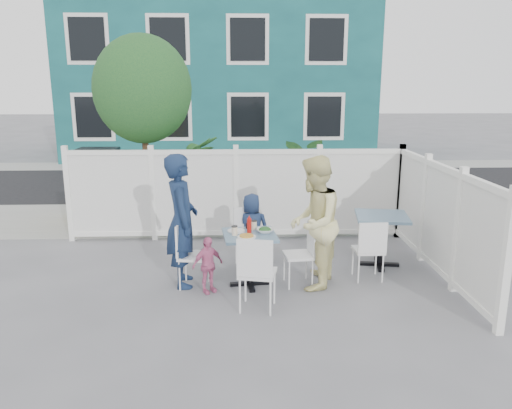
{
  "coord_description": "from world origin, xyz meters",
  "views": [
    {
      "loc": [
        0.12,
        -6.13,
        2.71
      ],
      "look_at": [
        0.38,
        0.69,
        1.04
      ],
      "focal_mm": 35.0,
      "sensor_mm": 36.0,
      "label": 1
    }
  ],
  "objects_px": {
    "man": "(182,221)",
    "utility_cabinet": "(100,185)",
    "chair_right": "(304,249)",
    "boy": "(252,229)",
    "spare_table": "(381,227)",
    "chair_near": "(256,269)",
    "main_table": "(250,245)",
    "toddler": "(208,265)",
    "chair_back": "(248,232)",
    "woman": "(314,223)",
    "chair_left": "(188,250)"
  },
  "relations": [
    {
      "from": "chair_right",
      "to": "toddler",
      "type": "relative_size",
      "value": 1.13
    },
    {
      "from": "chair_back",
      "to": "boy",
      "type": "xyz_separation_m",
      "value": [
        0.06,
        0.1,
        0.03
      ]
    },
    {
      "from": "woman",
      "to": "toddler",
      "type": "xyz_separation_m",
      "value": [
        -1.41,
        -0.16,
        -0.52
      ]
    },
    {
      "from": "man",
      "to": "woman",
      "type": "height_order",
      "value": "man"
    },
    {
      "from": "main_table",
      "to": "boy",
      "type": "bearing_deg",
      "value": 86.5
    },
    {
      "from": "utility_cabinet",
      "to": "chair_back",
      "type": "xyz_separation_m",
      "value": [
        2.98,
        -2.92,
        -0.17
      ]
    },
    {
      "from": "chair_right",
      "to": "chair_back",
      "type": "xyz_separation_m",
      "value": [
        -0.74,
        0.78,
        0.01
      ]
    },
    {
      "from": "spare_table",
      "to": "man",
      "type": "distance_m",
      "value": 2.98
    },
    {
      "from": "chair_back",
      "to": "chair_near",
      "type": "height_order",
      "value": "chair_near"
    },
    {
      "from": "spare_table",
      "to": "woman",
      "type": "distance_m",
      "value": 1.39
    },
    {
      "from": "chair_left",
      "to": "man",
      "type": "height_order",
      "value": "man"
    },
    {
      "from": "man",
      "to": "utility_cabinet",
      "type": "bearing_deg",
      "value": 21.02
    },
    {
      "from": "chair_left",
      "to": "woman",
      "type": "height_order",
      "value": "woman"
    },
    {
      "from": "chair_left",
      "to": "chair_back",
      "type": "height_order",
      "value": "chair_left"
    },
    {
      "from": "utility_cabinet",
      "to": "main_table",
      "type": "xyz_separation_m",
      "value": [
        2.98,
        -3.71,
        -0.11
      ]
    },
    {
      "from": "toddler",
      "to": "utility_cabinet",
      "type": "bearing_deg",
      "value": 88.48
    },
    {
      "from": "chair_right",
      "to": "utility_cabinet",
      "type": "bearing_deg",
      "value": 38.93
    },
    {
      "from": "chair_back",
      "to": "chair_near",
      "type": "bearing_deg",
      "value": 82.74
    },
    {
      "from": "chair_right",
      "to": "woman",
      "type": "height_order",
      "value": "woman"
    },
    {
      "from": "chair_back",
      "to": "woman",
      "type": "xyz_separation_m",
      "value": [
        0.86,
        -0.85,
        0.39
      ]
    },
    {
      "from": "chair_back",
      "to": "man",
      "type": "height_order",
      "value": "man"
    },
    {
      "from": "utility_cabinet",
      "to": "chair_left",
      "type": "height_order",
      "value": "utility_cabinet"
    },
    {
      "from": "chair_near",
      "to": "main_table",
      "type": "bearing_deg",
      "value": 106.13
    },
    {
      "from": "chair_right",
      "to": "toddler",
      "type": "distance_m",
      "value": 1.33
    },
    {
      "from": "main_table",
      "to": "spare_table",
      "type": "xyz_separation_m",
      "value": [
        1.99,
        0.68,
        0.05
      ]
    },
    {
      "from": "spare_table",
      "to": "boy",
      "type": "relative_size",
      "value": 0.79
    },
    {
      "from": "chair_left",
      "to": "chair_right",
      "type": "height_order",
      "value": "chair_left"
    },
    {
      "from": "utility_cabinet",
      "to": "chair_near",
      "type": "distance_m",
      "value": 5.46
    },
    {
      "from": "main_table",
      "to": "woman",
      "type": "distance_m",
      "value": 0.92
    },
    {
      "from": "chair_back",
      "to": "man",
      "type": "relative_size",
      "value": 0.49
    },
    {
      "from": "chair_near",
      "to": "man",
      "type": "bearing_deg",
      "value": 149.34
    },
    {
      "from": "spare_table",
      "to": "boy",
      "type": "bearing_deg",
      "value": 173.93
    },
    {
      "from": "woman",
      "to": "spare_table",
      "type": "bearing_deg",
      "value": 141.52
    },
    {
      "from": "chair_left",
      "to": "toddler",
      "type": "distance_m",
      "value": 0.38
    },
    {
      "from": "chair_right",
      "to": "boy",
      "type": "height_order",
      "value": "boy"
    },
    {
      "from": "chair_near",
      "to": "boy",
      "type": "relative_size",
      "value": 0.87
    },
    {
      "from": "spare_table",
      "to": "chair_back",
      "type": "xyz_separation_m",
      "value": [
        -2.0,
        0.11,
        -0.1
      ]
    },
    {
      "from": "spare_table",
      "to": "chair_right",
      "type": "distance_m",
      "value": 1.43
    },
    {
      "from": "man",
      "to": "main_table",
      "type": "bearing_deg",
      "value": -103.23
    },
    {
      "from": "utility_cabinet",
      "to": "chair_near",
      "type": "bearing_deg",
      "value": -55.72
    },
    {
      "from": "man",
      "to": "chair_back",
      "type": "bearing_deg",
      "value": -60.41
    },
    {
      "from": "boy",
      "to": "main_table",
      "type": "bearing_deg",
      "value": 89.69
    },
    {
      "from": "main_table",
      "to": "utility_cabinet",
      "type": "bearing_deg",
      "value": 128.8
    },
    {
      "from": "spare_table",
      "to": "woman",
      "type": "height_order",
      "value": "woman"
    },
    {
      "from": "chair_left",
      "to": "man",
      "type": "distance_m",
      "value": 0.4
    },
    {
      "from": "spare_table",
      "to": "man",
      "type": "relative_size",
      "value": 0.47
    },
    {
      "from": "utility_cabinet",
      "to": "boy",
      "type": "relative_size",
      "value": 1.26
    },
    {
      "from": "toddler",
      "to": "woman",
      "type": "bearing_deg",
      "value": -26.81
    },
    {
      "from": "main_table",
      "to": "boy",
      "type": "height_order",
      "value": "boy"
    },
    {
      "from": "woman",
      "to": "chair_near",
      "type": "bearing_deg",
      "value": -27.9
    }
  ]
}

